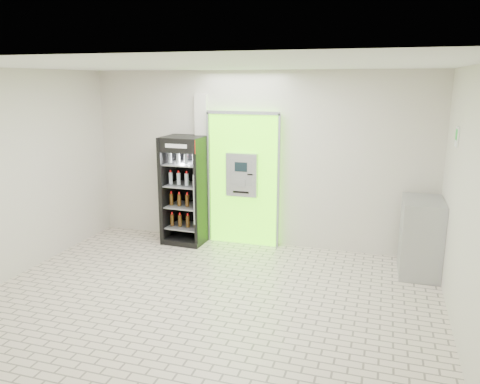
% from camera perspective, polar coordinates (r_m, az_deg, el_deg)
% --- Properties ---
extents(ground, '(6.00, 6.00, 0.00)m').
position_cam_1_polar(ground, '(6.27, -4.38, -13.40)').
color(ground, beige).
rests_on(ground, ground).
extents(room_shell, '(6.00, 6.00, 6.00)m').
position_cam_1_polar(room_shell, '(5.68, -4.71, 3.39)').
color(room_shell, beige).
rests_on(room_shell, ground).
extents(atm_assembly, '(1.30, 0.24, 2.33)m').
position_cam_1_polar(atm_assembly, '(8.11, 0.44, 1.67)').
color(atm_assembly, '#64FA11').
rests_on(atm_assembly, ground).
extents(pillar, '(0.22, 0.11, 2.60)m').
position_cam_1_polar(pillar, '(8.38, -4.61, 2.91)').
color(pillar, silver).
rests_on(pillar, ground).
extents(beverage_cooler, '(0.73, 0.69, 1.89)m').
position_cam_1_polar(beverage_cooler, '(8.30, -6.65, -0.00)').
color(beverage_cooler, black).
rests_on(beverage_cooler, ground).
extents(steel_cabinet, '(0.59, 0.86, 1.14)m').
position_cam_1_polar(steel_cabinet, '(7.46, 21.16, -5.12)').
color(steel_cabinet, '#999CA0').
rests_on(steel_cabinet, ground).
extents(exit_sign, '(0.02, 0.22, 0.26)m').
position_cam_1_polar(exit_sign, '(6.68, 24.95, 6.13)').
color(exit_sign, white).
rests_on(exit_sign, room_shell).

